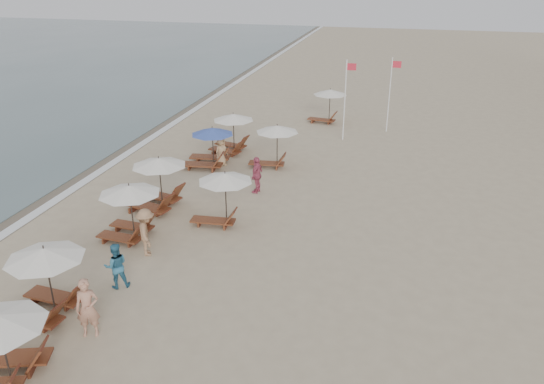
% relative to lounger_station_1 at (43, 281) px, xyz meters
% --- Properties ---
extents(ground, '(160.00, 160.00, 0.00)m').
position_rel_lounger_station_1_xyz_m(ground, '(6.19, 1.07, -1.19)').
color(ground, tan).
rests_on(ground, ground).
extents(wet_sand_band, '(3.20, 140.00, 0.01)m').
position_rel_lounger_station_1_xyz_m(wet_sand_band, '(-6.31, 11.07, -1.19)').
color(wet_sand_band, '#6B5E4C').
rests_on(wet_sand_band, ground).
extents(foam_line, '(0.50, 140.00, 0.02)m').
position_rel_lounger_station_1_xyz_m(foam_line, '(-5.01, 11.07, -1.18)').
color(foam_line, white).
rests_on(foam_line, ground).
extents(lounger_station_1, '(2.61, 2.32, 2.34)m').
position_rel_lounger_station_1_xyz_m(lounger_station_1, '(0.00, 0.00, 0.00)').
color(lounger_station_1, brown).
rests_on(lounger_station_1, ground).
extents(lounger_station_2, '(2.52, 2.37, 2.23)m').
position_rel_lounger_station_1_xyz_m(lounger_station_2, '(-0.00, 5.16, 0.05)').
color(lounger_station_2, brown).
rests_on(lounger_station_2, ground).
extents(lounger_station_3, '(2.77, 2.42, 2.33)m').
position_rel_lounger_station_1_xyz_m(lounger_station_3, '(-0.21, 8.00, -0.07)').
color(lounger_station_3, brown).
rests_on(lounger_station_3, ground).
extents(lounger_station_4, '(2.74, 2.25, 2.12)m').
position_rel_lounger_station_1_xyz_m(lounger_station_4, '(0.15, 13.48, -0.21)').
color(lounger_station_4, brown).
rests_on(lounger_station_4, ground).
extents(lounger_station_5, '(2.58, 2.29, 2.23)m').
position_rel_lounger_station_1_xyz_m(lounger_station_5, '(0.56, 15.94, -0.03)').
color(lounger_station_5, brown).
rests_on(lounger_station_5, ground).
extents(inland_station_0, '(2.58, 2.24, 2.22)m').
position_rel_lounger_station_1_xyz_m(inland_station_0, '(3.10, 7.14, 0.25)').
color(inland_station_0, brown).
rests_on(inland_station_0, ground).
extents(inland_station_1, '(2.63, 2.24, 2.22)m').
position_rel_lounger_station_1_xyz_m(inland_station_1, '(3.48, 14.23, 0.23)').
color(inland_station_1, brown).
rests_on(inland_station_1, ground).
extents(inland_station_2, '(2.60, 2.24, 2.22)m').
position_rel_lounger_station_1_xyz_m(inland_station_2, '(4.87, 23.33, 0.25)').
color(inland_station_2, brown).
rests_on(inland_station_2, ground).
extents(beachgoer_near, '(0.79, 0.66, 1.84)m').
position_rel_lounger_station_1_xyz_m(beachgoer_near, '(1.80, -0.56, -0.27)').
color(beachgoer_near, tan).
rests_on(beachgoer_near, ground).
extents(beachgoer_mid_a, '(0.98, 0.93, 1.60)m').
position_rel_lounger_station_1_xyz_m(beachgoer_mid_a, '(1.30, 1.90, -0.39)').
color(beachgoer_mid_a, teal).
rests_on(beachgoer_mid_a, ground).
extents(beachgoer_mid_b, '(1.19, 1.36, 1.82)m').
position_rel_lounger_station_1_xyz_m(beachgoer_mid_b, '(1.27, 4.13, -0.28)').
color(beachgoer_mid_b, '#9B714F').
rests_on(beachgoer_mid_b, ground).
extents(beachgoer_far_a, '(0.57, 1.08, 1.76)m').
position_rel_lounger_station_1_xyz_m(beachgoer_far_a, '(3.61, 10.72, -0.31)').
color(beachgoer_far_a, '#B34761').
rests_on(beachgoer_far_a, ground).
extents(beachgoer_far_b, '(0.79, 0.91, 1.57)m').
position_rel_lounger_station_1_xyz_m(beachgoer_far_b, '(0.78, 13.73, -0.41)').
color(beachgoer_far_b, tan).
rests_on(beachgoer_far_b, ground).
extents(flag_pole_near, '(0.60, 0.08, 4.81)m').
position_rel_lounger_station_1_xyz_m(flag_pole_near, '(6.48, 19.86, 1.46)').
color(flag_pole_near, silver).
rests_on(flag_pole_near, ground).
extents(flag_pole_far, '(0.59, 0.08, 4.65)m').
position_rel_lounger_station_1_xyz_m(flag_pole_far, '(8.96, 22.23, 1.38)').
color(flag_pole_far, silver).
rests_on(flag_pole_far, ground).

